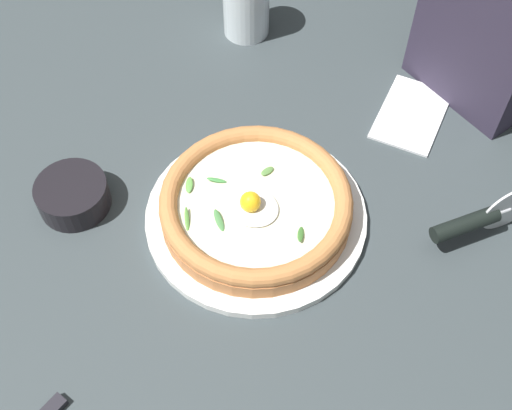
{
  "coord_description": "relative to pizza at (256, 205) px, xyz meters",
  "views": [
    {
      "loc": [
        0.31,
        -0.44,
        0.73
      ],
      "look_at": [
        0.03,
        -0.04,
        0.03
      ],
      "focal_mm": 46.57,
      "sensor_mm": 36.0,
      "label": 1
    }
  ],
  "objects": [
    {
      "name": "ground_plane",
      "position": [
        -0.03,
        0.04,
        -0.05
      ],
      "size": [
        2.4,
        2.4,
        0.03
      ],
      "primitive_type": "cube",
      "color": "#353E41",
      "rests_on": "ground"
    },
    {
      "name": "pizza",
      "position": [
        0.0,
        0.0,
        0.0
      ],
      "size": [
        0.25,
        0.25,
        0.06
      ],
      "color": "#C17742",
      "rests_on": "pizza_plate"
    },
    {
      "name": "pizza_plate",
      "position": [
        0.0,
        0.0,
        -0.03
      ],
      "size": [
        0.29,
        0.29,
        0.01
      ],
      "primitive_type": "cylinder",
      "color": "white",
      "rests_on": "ground"
    },
    {
      "name": "pizza_cutter",
      "position": [
        0.24,
        0.14,
        0.01
      ],
      "size": [
        0.09,
        0.13,
        0.08
      ],
      "color": "silver",
      "rests_on": "ground"
    },
    {
      "name": "drinking_glass",
      "position": [
        -0.23,
        0.3,
        0.02
      ],
      "size": [
        0.07,
        0.07,
        0.11
      ],
      "color": "silver",
      "rests_on": "ground"
    },
    {
      "name": "side_bowl",
      "position": [
        -0.21,
        -0.12,
        -0.01
      ],
      "size": [
        0.1,
        0.1,
        0.04
      ],
      "primitive_type": "cylinder",
      "color": "black",
      "rests_on": "ground"
    },
    {
      "name": "folded_napkin",
      "position": [
        0.08,
        0.29,
        -0.03
      ],
      "size": [
        0.11,
        0.15,
        0.01
      ],
      "primitive_type": "cube",
      "rotation": [
        0.0,
        0.0,
        4.9
      ],
      "color": "white",
      "rests_on": "ground"
    }
  ]
}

